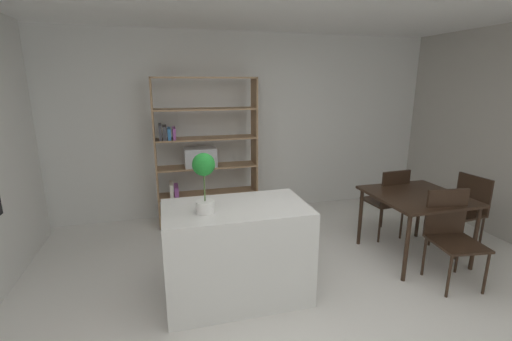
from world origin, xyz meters
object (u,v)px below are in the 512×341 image
Objects in this scene: kitchen_island at (236,252)px; open_bookshelf at (200,158)px; dining_chair_near at (451,229)px; dining_table at (417,201)px; potted_plant_on_island at (204,176)px; dining_chair_far at (388,198)px; dining_chair_window_side at (465,206)px.

kitchen_island is 1.97m from open_bookshelf.
dining_table is at bearing 99.13° from dining_chair_near.
open_bookshelf is at bearing 84.95° from potted_plant_on_island.
dining_chair_far is (0.01, 0.51, -0.13)m from dining_table.
kitchen_island is at bearing -179.75° from dining_chair_near.
dining_chair_near is at bearing -7.30° from kitchen_island.
dining_chair_near is (2.15, -0.28, 0.10)m from kitchen_island.
kitchen_island is 1.33× the size of dining_table.
potted_plant_on_island reaches higher than dining_chair_near.
kitchen_island is at bearing -173.82° from dining_table.
open_bookshelf is 3.17m from dining_chair_near.
dining_chair_far is 1.02× the size of dining_chair_window_side.
open_bookshelf is (-0.11, 1.90, 0.51)m from kitchen_island.
open_bookshelf reaches higher than kitchen_island.
dining_chair_near is (2.26, -2.18, -0.41)m from open_bookshelf.
dining_chair_window_side is at bearing 139.92° from dining_chair_far.
dining_chair_near is (-0.69, -0.52, -0.00)m from dining_chair_window_side.
dining_chair_window_side is 0.97× the size of dining_chair_near.
dining_chair_far is at bearing -131.35° from dining_chair_window_side.
kitchen_island is 1.39× the size of dining_chair_near.
potted_plant_on_island is at bearing -95.05° from open_bookshelf.
potted_plant_on_island is at bearing 14.66° from dining_chair_far.
dining_chair_window_side is (0.70, -0.51, 0.00)m from dining_chair_far.
dining_chair_near is (0.01, -1.02, -0.00)m from dining_chair_far.
dining_chair_near reaches higher than dining_chair_far.
open_bookshelf is at bearing -124.83° from dining_chair_window_side.
open_bookshelf is 2.18× the size of dining_chair_near.
dining_chair_window_side is (2.95, -1.66, -0.41)m from open_bookshelf.
dining_chair_far is at bearing 89.20° from dining_table.
dining_chair_near reaches higher than dining_table.
dining_chair_near is at bearing -88.42° from dining_table.
open_bookshelf is at bearing 93.24° from kitchen_island.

